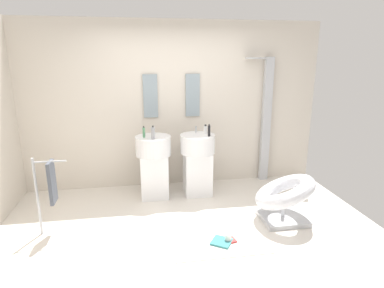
# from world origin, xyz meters

# --- Properties ---
(ground_plane) EXTENTS (4.80, 3.60, 0.04)m
(ground_plane) POSITION_xyz_m (0.00, 0.00, -0.02)
(ground_plane) COLOR silver
(rear_partition) EXTENTS (4.80, 0.10, 2.60)m
(rear_partition) POSITION_xyz_m (0.00, 1.65, 1.30)
(rear_partition) COLOR beige
(rear_partition) RESTS_ON ground_plane
(pedestal_sink_left) EXTENTS (0.52, 0.52, 1.03)m
(pedestal_sink_left) POSITION_xyz_m (-0.33, 1.12, 0.52)
(pedestal_sink_left) COLOR white
(pedestal_sink_left) RESTS_ON ground_plane
(pedestal_sink_right) EXTENTS (0.52, 0.52, 1.03)m
(pedestal_sink_right) POSITION_xyz_m (0.33, 1.12, 0.52)
(pedestal_sink_right) COLOR white
(pedestal_sink_right) RESTS_ON ground_plane
(vanity_mirror_left) EXTENTS (0.22, 0.03, 0.66)m
(vanity_mirror_left) POSITION_xyz_m (-0.33, 1.58, 1.46)
(vanity_mirror_left) COLOR #8C9EA8
(vanity_mirror_right) EXTENTS (0.22, 0.03, 0.66)m
(vanity_mirror_right) POSITION_xyz_m (0.33, 1.58, 1.46)
(vanity_mirror_right) COLOR #8C9EA8
(shower_column) EXTENTS (0.49, 0.24, 2.05)m
(shower_column) POSITION_xyz_m (1.54, 1.53, 1.08)
(shower_column) COLOR #B7BABF
(shower_column) RESTS_ON ground_plane
(lounge_chair) EXTENTS (1.06, 1.06, 0.65)m
(lounge_chair) POSITION_xyz_m (1.26, 0.09, 0.35)
(lounge_chair) COLOR #B7BABF
(lounge_chair) RESTS_ON ground_plane
(towel_rack) EXTENTS (0.37, 0.22, 0.95)m
(towel_rack) POSITION_xyz_m (-1.57, 0.24, 0.63)
(towel_rack) COLOR #B7BABF
(towel_rack) RESTS_ON ground_plane
(area_rug) EXTENTS (1.09, 0.61, 0.01)m
(area_rug) POSITION_xyz_m (0.32, -0.29, 0.01)
(area_rug) COLOR white
(area_rug) RESTS_ON ground_plane
(magazine_teal) EXTENTS (0.30, 0.29, 0.02)m
(magazine_teal) POSITION_xyz_m (0.35, -0.31, 0.02)
(magazine_teal) COLOR teal
(magazine_teal) RESTS_ON area_rug
(magazine_red) EXTENTS (0.25, 0.19, 0.02)m
(magazine_red) POSITION_xyz_m (0.40, -0.29, 0.02)
(magazine_red) COLOR #B73838
(magazine_red) RESTS_ON area_rug
(coffee_mug) EXTENTS (0.07, 0.07, 0.09)m
(coffee_mug) POSITION_xyz_m (0.43, -0.30, 0.06)
(coffee_mug) COLOR white
(coffee_mug) RESTS_ON area_rug
(soap_bottle_grey) EXTENTS (0.05, 0.05, 0.19)m
(soap_bottle_grey) POSITION_xyz_m (-0.33, 0.96, 1.02)
(soap_bottle_grey) COLOR #99999E
(soap_bottle_grey) RESTS_ON pedestal_sink_left
(soap_bottle_white) EXTENTS (0.05, 0.05, 0.13)m
(soap_bottle_white) POSITION_xyz_m (0.46, 1.19, 0.99)
(soap_bottle_white) COLOR white
(soap_bottle_white) RESTS_ON pedestal_sink_right
(soap_bottle_green) EXTENTS (0.04, 0.04, 0.16)m
(soap_bottle_green) POSITION_xyz_m (-0.46, 1.08, 1.01)
(soap_bottle_green) COLOR #59996B
(soap_bottle_green) RESTS_ON pedestal_sink_left
(soap_bottle_black) EXTENTS (0.04, 0.04, 0.18)m
(soap_bottle_black) POSITION_xyz_m (0.48, 1.00, 1.01)
(soap_bottle_black) COLOR black
(soap_bottle_black) RESTS_ON pedestal_sink_right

